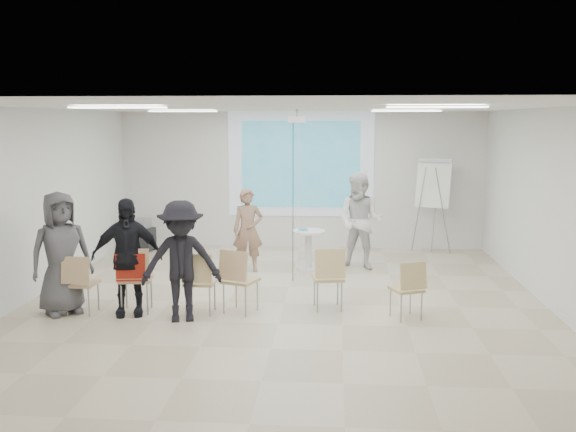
# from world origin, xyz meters

# --- Properties ---
(floor) EXTENTS (8.00, 9.00, 0.10)m
(floor) POSITION_xyz_m (0.00, 0.00, -0.05)
(floor) COLOR beige
(floor) RESTS_ON ground
(ceiling) EXTENTS (8.00, 9.00, 0.10)m
(ceiling) POSITION_xyz_m (0.00, 0.00, 3.05)
(ceiling) COLOR white
(ceiling) RESTS_ON wall_back
(wall_back) EXTENTS (8.00, 0.10, 3.00)m
(wall_back) POSITION_xyz_m (0.00, 4.55, 1.50)
(wall_back) COLOR silver
(wall_back) RESTS_ON floor
(wall_left) EXTENTS (0.10, 9.00, 3.00)m
(wall_left) POSITION_xyz_m (-4.05, 0.00, 1.50)
(wall_left) COLOR silver
(wall_left) RESTS_ON floor
(wall_right) EXTENTS (0.10, 9.00, 3.00)m
(wall_right) POSITION_xyz_m (4.05, 0.00, 1.50)
(wall_right) COLOR silver
(wall_right) RESTS_ON floor
(projection_halo) EXTENTS (3.20, 0.01, 2.30)m
(projection_halo) POSITION_xyz_m (0.00, 4.49, 1.85)
(projection_halo) COLOR silver
(projection_halo) RESTS_ON wall_back
(projection_image) EXTENTS (2.60, 0.01, 1.90)m
(projection_image) POSITION_xyz_m (0.00, 4.47, 1.85)
(projection_image) COLOR teal
(projection_image) RESTS_ON wall_back
(pedestal_table) EXTENTS (0.78, 0.78, 0.78)m
(pedestal_table) POSITION_xyz_m (0.27, 2.28, 0.43)
(pedestal_table) COLOR silver
(pedestal_table) RESTS_ON floor
(player_left) EXTENTS (0.71, 0.55, 1.76)m
(player_left) POSITION_xyz_m (-0.85, 2.09, 0.88)
(player_left) COLOR #9E7861
(player_left) RESTS_ON floor
(player_right) EXTENTS (1.20, 1.08, 2.03)m
(player_right) POSITION_xyz_m (1.25, 2.44, 1.01)
(player_right) COLOR white
(player_right) RESTS_ON floor
(controller_left) EXTENTS (0.06, 0.12, 0.04)m
(controller_left) POSITION_xyz_m (-0.67, 2.34, 1.16)
(controller_left) COLOR white
(controller_left) RESTS_ON player_left
(controller_right) EXTENTS (0.07, 0.11, 0.04)m
(controller_right) POSITION_xyz_m (1.07, 2.69, 1.37)
(controller_right) COLOR white
(controller_right) RESTS_ON player_right
(chair_far_left) EXTENTS (0.43, 0.46, 0.88)m
(chair_far_left) POSITION_xyz_m (-2.91, -0.79, 0.52)
(chair_far_left) COLOR tan
(chair_far_left) RESTS_ON floor
(chair_left_mid) EXTENTS (0.52, 0.55, 0.99)m
(chair_left_mid) POSITION_xyz_m (-2.13, -0.66, 0.58)
(chair_left_mid) COLOR tan
(chair_left_mid) RESTS_ON floor
(chair_left_inner) EXTENTS (0.44, 0.47, 0.92)m
(chair_left_inner) POSITION_xyz_m (-1.18, -0.66, 0.54)
(chair_left_inner) COLOR tan
(chair_left_inner) RESTS_ON floor
(chair_center) EXTENTS (0.59, 0.61, 0.96)m
(chair_center) POSITION_xyz_m (-0.63, -0.59, 0.57)
(chair_center) COLOR tan
(chair_center) RESTS_ON floor
(chair_right_inner) EXTENTS (0.51, 0.54, 0.95)m
(chair_right_inner) POSITION_xyz_m (0.69, -0.31, 0.56)
(chair_right_inner) COLOR tan
(chair_right_inner) RESTS_ON floor
(chair_right_far) EXTENTS (0.53, 0.55, 0.86)m
(chair_right_far) POSITION_xyz_m (1.83, -0.69, 0.51)
(chair_right_far) COLOR tan
(chair_right_far) RESTS_ON floor
(red_jacket) EXTENTS (0.42, 0.15, 0.40)m
(red_jacket) POSITION_xyz_m (-2.14, -0.80, 0.72)
(red_jacket) COLOR #9D2013
(red_jacket) RESTS_ON chair_left_mid
(laptop) EXTENTS (0.34, 0.25, 0.03)m
(laptop) POSITION_xyz_m (-1.18, -0.56, 0.49)
(laptop) COLOR black
(laptop) RESTS_ON chair_left_inner
(audience_left) EXTENTS (1.26, 0.91, 1.97)m
(audience_left) POSITION_xyz_m (-2.21, -0.75, 0.98)
(audience_left) COLOR black
(audience_left) RESTS_ON floor
(audience_mid) EXTENTS (1.38, 0.97, 1.94)m
(audience_mid) POSITION_xyz_m (-1.36, -0.96, 0.97)
(audience_mid) COLOR black
(audience_mid) RESTS_ON floor
(audience_outer) EXTENTS (1.17, 1.13, 2.01)m
(audience_outer) POSITION_xyz_m (-3.19, -0.74, 1.01)
(audience_outer) COLOR #525156
(audience_outer) RESTS_ON floor
(flipchart_easel) EXTENTS (0.79, 0.64, 1.99)m
(flipchart_easel) POSITION_xyz_m (2.83, 4.04, 1.47)
(flipchart_easel) COLOR gray
(flipchart_easel) RESTS_ON floor
(av_cart) EXTENTS (0.54, 0.47, 0.71)m
(av_cart) POSITION_xyz_m (-3.40, 3.83, 0.32)
(av_cart) COLOR black
(av_cart) RESTS_ON floor
(ceiling_projector) EXTENTS (0.30, 0.25, 3.00)m
(ceiling_projector) POSITION_xyz_m (0.10, 1.49, 2.69)
(ceiling_projector) COLOR white
(ceiling_projector) RESTS_ON ceiling
(fluor_panel_nw) EXTENTS (1.20, 0.30, 0.02)m
(fluor_panel_nw) POSITION_xyz_m (-2.00, 2.00, 2.97)
(fluor_panel_nw) COLOR white
(fluor_panel_nw) RESTS_ON ceiling
(fluor_panel_ne) EXTENTS (1.20, 0.30, 0.02)m
(fluor_panel_ne) POSITION_xyz_m (2.00, 2.00, 2.97)
(fluor_panel_ne) COLOR white
(fluor_panel_ne) RESTS_ON ceiling
(fluor_panel_sw) EXTENTS (1.20, 0.30, 0.02)m
(fluor_panel_sw) POSITION_xyz_m (-2.00, -1.50, 2.97)
(fluor_panel_sw) COLOR white
(fluor_panel_sw) RESTS_ON ceiling
(fluor_panel_se) EXTENTS (1.20, 0.30, 0.02)m
(fluor_panel_se) POSITION_xyz_m (2.00, -1.50, 2.97)
(fluor_panel_se) COLOR white
(fluor_panel_se) RESTS_ON ceiling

